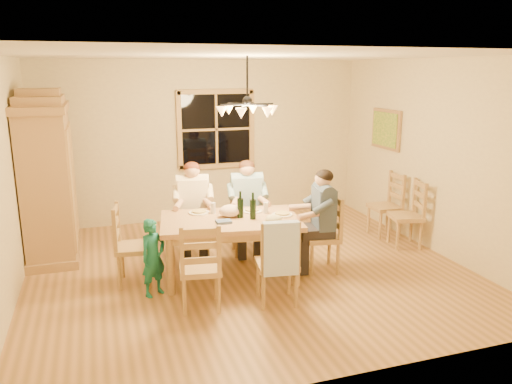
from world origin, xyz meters
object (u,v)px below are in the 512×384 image
object	(u,v)px
chair_far_left	(194,235)
chair_far_right	(247,232)
chair_near_left	(201,282)
adult_woman	(193,198)
chandelier	(247,109)
armoire	(49,181)
adult_slate_man	(322,208)
adult_plaid_man	(247,195)
chair_end_right	(321,248)
child	(153,257)
chair_end_left	(135,259)
wine_bottle_a	(240,204)
dining_table	(230,227)
wine_bottle_b	(253,206)
chair_near_right	(277,276)
chair_spare_back	(384,216)
chair_spare_front	(405,226)

from	to	relation	value
chair_far_left	chair_far_right	distance (m)	0.75
chair_near_left	adult_woman	bearing A→B (deg)	90.00
chandelier	armoire	bearing A→B (deg)	150.79
chair_far_right	adult_slate_man	bearing A→B (deg)	136.64
chandelier	adult_plaid_man	bearing A→B (deg)	73.82
chair_end_right	adult_woman	distance (m)	1.86
adult_woman	child	distance (m)	1.34
chair_end_left	wine_bottle_a	distance (m)	1.44
chair_end_left	dining_table	bearing A→B (deg)	90.00
adult_plaid_man	wine_bottle_a	bearing A→B (deg)	75.58
wine_bottle_b	chair_far_left	bearing A→B (deg)	120.50
chair_far_left	chair_end_right	world-z (taller)	same
armoire	dining_table	bearing A→B (deg)	-34.84
chair_far_right	wine_bottle_a	bearing A→B (deg)	75.58
chair_near_left	adult_plaid_man	distance (m)	1.84
armoire	chair_end_left	distance (m)	1.82
wine_bottle_a	child	world-z (taller)	wine_bottle_a
chair_far_right	chair_far_left	bearing A→B (deg)	-0.00
chair_end_left	chair_end_right	size ratio (longest dim) A/B	1.00
chair_near_right	chair_spare_back	world-z (taller)	same
chair_near_left	wine_bottle_a	world-z (taller)	wine_bottle_a
chandelier	wine_bottle_b	world-z (taller)	chandelier
chandelier	adult_woman	bearing A→B (deg)	128.80
adult_slate_man	chair_spare_front	world-z (taller)	adult_slate_man
chair_far_left	chair_spare_back	distance (m)	3.02
wine_bottle_a	chair_near_left	bearing A→B (deg)	-132.45
chair_end_left	child	distance (m)	0.48
adult_woman	wine_bottle_b	size ratio (longest dim) A/B	2.65
chair_near_right	child	bearing A→B (deg)	162.97
dining_table	chair_far_right	bearing A→B (deg)	59.02
wine_bottle_b	child	world-z (taller)	wine_bottle_b
adult_woman	chandelier	bearing A→B (deg)	137.40
chandelier	chair_near_right	world-z (taller)	chandelier
armoire	chair_spare_back	xyz separation A→B (m)	(4.87, -0.67, -0.75)
chair_end_right	wine_bottle_b	bearing A→B (deg)	93.75
armoire	chair_near_right	bearing A→B (deg)	-43.79
chandelier	chair_near_right	bearing A→B (deg)	-88.43
chair_near_left	adult_plaid_man	world-z (taller)	adult_plaid_man
wine_bottle_b	chair_spare_back	distance (m)	2.70
adult_woman	adult_plaid_man	distance (m)	0.75
child	chair_spare_front	world-z (taller)	chair_spare_front
armoire	child	distance (m)	2.18
wine_bottle_a	chair_spare_back	distance (m)	2.79
chair_spare_back	chandelier	bearing A→B (deg)	106.99
armoire	chair_near_left	xyz separation A→B (m)	(1.62, -2.22, -0.75)
chair_near_left	chair_spare_front	xyz separation A→B (m)	(3.26, 1.00, 0.00)
adult_woman	adult_plaid_man	bearing A→B (deg)	180.00
chandelier	dining_table	world-z (taller)	chandelier
chair_far_right	chair_spare_back	world-z (taller)	same
chair_end_left	chair_spare_back	size ratio (longest dim) A/B	1.00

